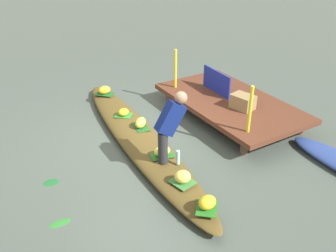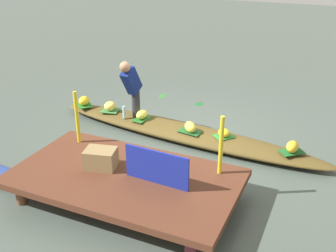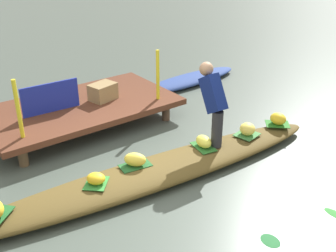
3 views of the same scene
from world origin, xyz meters
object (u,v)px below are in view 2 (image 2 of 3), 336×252
(banana_bunch_0, at_px, (224,133))
(banana_bunch_5, at_px, (84,101))
(vendor_person, at_px, (132,85))
(market_banner, at_px, (157,167))
(banana_bunch_2, at_px, (110,106))
(banana_bunch_3, at_px, (142,115))
(banana_bunch_4, at_px, (292,147))
(produce_crate, at_px, (101,158))
(water_bottle, at_px, (124,112))
(banana_bunch_1, at_px, (190,127))
(vendor_boat, at_px, (183,132))

(banana_bunch_0, bearing_deg, banana_bunch_5, -4.62)
(banana_bunch_0, relative_size, banana_bunch_5, 0.88)
(vendor_person, relative_size, market_banner, 1.25)
(banana_bunch_5, bearing_deg, banana_bunch_0, 175.38)
(banana_bunch_2, relative_size, banana_bunch_3, 0.87)
(banana_bunch_4, xyz_separation_m, produce_crate, (2.44, 1.93, 0.20))
(banana_bunch_4, relative_size, water_bottle, 1.14)
(vendor_person, bearing_deg, produce_crate, 106.81)
(banana_bunch_1, height_order, banana_bunch_5, banana_bunch_5)
(banana_bunch_0, xyz_separation_m, water_bottle, (2.03, -0.01, 0.05))
(vendor_boat, distance_m, produce_crate, 2.20)
(banana_bunch_0, relative_size, produce_crate, 0.53)
(banana_bunch_3, xyz_separation_m, market_banner, (-1.37, 2.18, 0.31))
(banana_bunch_2, relative_size, market_banner, 0.26)
(vendor_boat, bearing_deg, banana_bunch_4, -179.84)
(vendor_boat, bearing_deg, banana_bunch_2, 1.10)
(banana_bunch_3, distance_m, vendor_person, 0.62)
(banana_bunch_1, bearing_deg, produce_crate, 72.46)
(vendor_boat, height_order, banana_bunch_4, banana_bunch_4)
(banana_bunch_1, relative_size, vendor_person, 0.25)
(banana_bunch_4, height_order, market_banner, market_banner)
(banana_bunch_1, relative_size, banana_bunch_2, 1.21)
(vendor_boat, height_order, vendor_person, vendor_person)
(water_bottle, bearing_deg, vendor_person, -160.73)
(banana_bunch_4, bearing_deg, banana_bunch_1, -1.24)
(market_banner, bearing_deg, banana_bunch_4, -124.81)
(banana_bunch_1, distance_m, vendor_person, 1.39)
(produce_crate, bearing_deg, vendor_boat, -101.18)
(produce_crate, bearing_deg, banana_bunch_0, -121.45)
(banana_bunch_2, distance_m, banana_bunch_3, 0.80)
(vendor_boat, xyz_separation_m, market_banner, (-0.50, 2.16, 0.51))
(vendor_boat, bearing_deg, banana_bunch_3, 4.55)
(produce_crate, bearing_deg, water_bottle, -68.75)
(banana_bunch_5, height_order, vendor_person, vendor_person)
(banana_bunch_4, height_order, vendor_person, vendor_person)
(vendor_boat, bearing_deg, vendor_person, 6.70)
(banana_bunch_0, distance_m, banana_bunch_4, 1.20)
(banana_bunch_0, xyz_separation_m, banana_bunch_4, (-1.20, 0.10, 0.02))
(banana_bunch_4, bearing_deg, banana_bunch_2, -4.89)
(banana_bunch_4, distance_m, water_bottle, 3.23)
(vendor_boat, xyz_separation_m, banana_bunch_4, (-2.02, 0.19, 0.21))
(vendor_boat, relative_size, banana_bunch_2, 22.57)
(vendor_person, xyz_separation_m, water_bottle, (0.16, 0.06, -0.56))
(vendor_boat, bearing_deg, banana_bunch_0, 179.42)
(banana_bunch_1, distance_m, banana_bunch_2, 1.88)
(vendor_person, bearing_deg, vendor_boat, -178.78)
(banana_bunch_2, xyz_separation_m, produce_crate, (-1.24, 2.24, 0.20))
(banana_bunch_2, bearing_deg, produce_crate, 118.96)
(banana_bunch_3, bearing_deg, banana_bunch_0, 176.57)
(produce_crate, bearing_deg, market_banner, 177.04)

